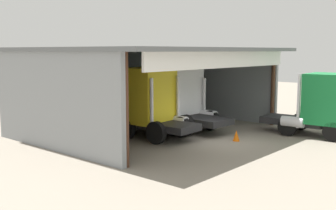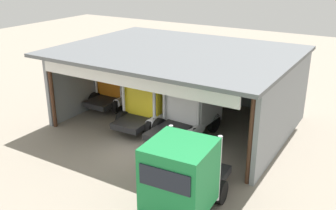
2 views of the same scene
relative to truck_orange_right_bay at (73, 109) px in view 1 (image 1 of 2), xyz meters
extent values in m
plane|color=gray|center=(5.14, -5.12, -1.77)|extent=(80.00, 80.00, 0.00)
cube|color=gray|center=(5.14, 4.46, 0.52)|extent=(13.00, 0.24, 4.58)
cube|color=gray|center=(-1.36, -0.33, 0.52)|extent=(0.24, 9.58, 4.58)
cube|color=gray|center=(11.64, -0.33, 0.52)|extent=(0.24, 9.58, 4.58)
cube|color=slate|center=(5.14, -0.85, 2.91)|extent=(13.60, 10.62, 0.20)
cylinder|color=#4C2D1E|center=(-1.11, -4.97, 0.52)|extent=(0.24, 0.24, 4.58)
cylinder|color=#4C2D1E|center=(11.39, -4.97, 0.52)|extent=(0.24, 0.24, 4.58)
cube|color=white|center=(5.14, -5.54, 2.46)|extent=(11.70, 0.12, 0.90)
cube|color=orange|center=(-0.02, 0.23, 0.31)|extent=(2.42, 2.23, 2.52)
cube|color=black|center=(-0.03, 1.36, 0.75)|extent=(2.05, 0.07, 0.76)
cube|color=silver|center=(-0.03, 1.39, -1.05)|extent=(2.29, 0.17, 0.44)
cube|color=#232326|center=(-0.02, -1.31, -1.02)|extent=(1.82, 2.81, 0.36)
cylinder|color=silver|center=(-1.10, -1.03, 0.15)|extent=(0.18, 0.18, 2.70)
cylinder|color=silver|center=(1.06, -1.02, 0.15)|extent=(0.18, 0.18, 2.70)
cylinder|color=silver|center=(1.06, -1.01, -0.90)|extent=(0.57, 1.20, 0.56)
cylinder|color=black|center=(-1.08, 0.67, -1.20)|extent=(0.31, 1.13, 1.13)
cylinder|color=black|center=(1.03, 0.68, -1.20)|extent=(0.31, 1.13, 1.13)
cylinder|color=black|center=(-1.07, -1.32, -1.20)|extent=(0.31, 1.13, 1.13)
cylinder|color=black|center=(1.04, -1.31, -1.20)|extent=(0.31, 1.13, 1.13)
cube|color=yellow|center=(3.69, -1.47, 0.50)|extent=(2.48, 2.46, 2.90)
cube|color=black|center=(3.65, -0.26, 1.01)|extent=(2.04, 0.13, 0.87)
cube|color=silver|center=(3.64, -0.23, -1.05)|extent=(2.28, 0.24, 0.44)
cube|color=#232326|center=(3.74, -3.05, -1.02)|extent=(1.90, 2.95, 0.36)
cylinder|color=silver|center=(2.65, -2.84, 0.16)|extent=(0.18, 0.18, 2.72)
cylinder|color=silver|center=(4.81, -2.77, 0.16)|extent=(0.18, 0.18, 2.72)
cylinder|color=silver|center=(4.81, -2.72, -0.90)|extent=(0.60, 1.22, 0.56)
cylinder|color=black|center=(2.62, -1.03, -1.20)|extent=(0.34, 1.14, 1.13)
cylinder|color=black|center=(4.72, -0.95, -1.20)|extent=(0.34, 1.14, 1.13)
cylinder|color=black|center=(2.69, -3.09, -1.20)|extent=(0.34, 1.14, 1.13)
cylinder|color=black|center=(4.79, -3.02, -1.20)|extent=(0.34, 1.14, 1.13)
cube|color=white|center=(6.48, -1.03, 0.47)|extent=(2.69, 2.70, 2.81)
cube|color=black|center=(6.55, 0.27, 0.96)|extent=(2.17, 0.18, 0.84)
cube|color=silver|center=(6.56, 0.30, -1.04)|extent=(2.43, 0.30, 0.44)
cube|color=#232326|center=(6.37, -3.00, -1.01)|extent=(2.11, 3.70, 0.36)
cylinder|color=silver|center=(5.25, -2.39, 0.03)|extent=(0.18, 0.18, 2.44)
cylinder|color=silver|center=(7.54, -2.52, 0.03)|extent=(0.18, 0.18, 2.44)
cylinder|color=silver|center=(7.53, -2.77, -0.89)|extent=(0.63, 1.23, 0.56)
cylinder|color=black|center=(5.39, -0.45, -1.19)|extent=(0.37, 1.17, 1.16)
cylinder|color=black|center=(7.63, -0.58, -1.19)|extent=(0.37, 1.17, 1.16)
cylinder|color=black|center=(5.24, -2.94, -1.19)|extent=(0.37, 1.17, 1.16)
cylinder|color=black|center=(7.49, -3.07, -1.19)|extent=(0.37, 1.17, 1.16)
cube|color=#197F3D|center=(10.04, -9.01, 0.32)|extent=(2.51, 2.53, 2.66)
cube|color=#232326|center=(9.92, -7.09, -1.08)|extent=(1.99, 3.60, 0.36)
cylinder|color=silver|center=(11.02, -7.61, 0.18)|extent=(0.18, 0.18, 2.89)
cylinder|color=silver|center=(8.89, -7.73, 0.18)|extent=(0.18, 0.18, 2.89)
cylinder|color=silver|center=(8.87, -7.45, -0.96)|extent=(0.63, 1.23, 0.56)
cylinder|color=black|center=(9.03, -9.55, -1.26)|extent=(0.36, 1.03, 1.02)
cylinder|color=black|center=(10.96, -7.03, -1.26)|extent=(0.36, 1.03, 1.02)
cylinder|color=black|center=(8.89, -7.15, -1.26)|extent=(0.36, 1.03, 1.02)
cylinder|color=#B21E19|center=(9.51, 3.38, -1.33)|extent=(0.58, 0.58, 0.88)
cube|color=red|center=(10.68, 3.19, -1.27)|extent=(0.90, 0.60, 1.00)
cone|color=orange|center=(5.90, -5.76, -1.49)|extent=(0.36, 0.36, 0.56)
camera|label=1|loc=(-12.11, -16.68, 2.85)|focal=44.03mm
camera|label=2|loc=(16.22, -20.07, 8.00)|focal=41.09mm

